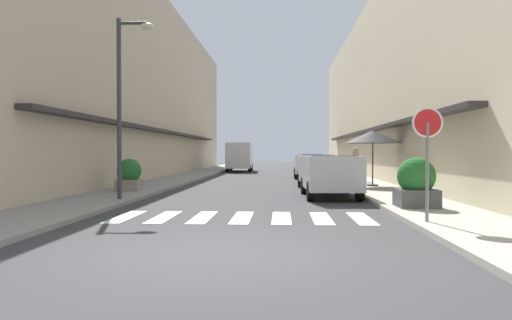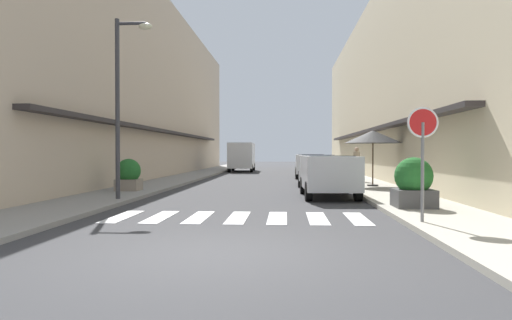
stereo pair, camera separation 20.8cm
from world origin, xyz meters
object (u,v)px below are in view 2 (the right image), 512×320
object	(u,v)px
parked_car_near	(328,171)
street_lamp	(123,90)
parked_car_mid	(317,166)
cafe_umbrella	(373,137)
planter_midblock	(129,175)
pedestrian_walking_near	(356,163)
round_street_sign	(423,134)
parked_car_far	(310,163)
delivery_van	(242,155)
planter_corner	(414,183)

from	to	relation	value
parked_car_near	street_lamp	distance (m)	7.40
parked_car_mid	cafe_umbrella	world-z (taller)	cafe_umbrella
parked_car_near	planter_midblock	size ratio (longest dim) A/B	3.37
street_lamp	cafe_umbrella	world-z (taller)	street_lamp
pedestrian_walking_near	round_street_sign	bearing A→B (deg)	20.51
parked_car_mid	parked_car_far	size ratio (longest dim) A/B	0.98
parked_car_near	delivery_van	xyz separation A→B (m)	(-5.14, 22.29, 0.48)
parked_car_far	delivery_van	xyz separation A→B (m)	(-5.14, 9.77, 0.48)
delivery_van	planter_midblock	size ratio (longest dim) A/B	4.48
delivery_van	pedestrian_walking_near	size ratio (longest dim) A/B	3.15
street_lamp	planter_corner	xyz separation A→B (m)	(8.49, -1.71, -2.79)
parked_car_mid	planter_corner	size ratio (longest dim) A/B	3.16
planter_midblock	parked_car_near	bearing A→B (deg)	-8.23
delivery_van	cafe_umbrella	xyz separation A→B (m)	(7.41, -18.22, 0.84)
street_lamp	pedestrian_walking_near	world-z (taller)	street_lamp
pedestrian_walking_near	planter_midblock	bearing A→B (deg)	-32.85
parked_car_mid	delivery_van	world-z (taller)	delivery_van
parked_car_near	cafe_umbrella	size ratio (longest dim) A/B	1.65
planter_corner	cafe_umbrella	bearing A→B (deg)	87.33
delivery_van	pedestrian_walking_near	distance (m)	16.46
delivery_van	planter_corner	size ratio (longest dim) A/B	4.09
parked_car_far	cafe_umbrella	world-z (taller)	cafe_umbrella
street_lamp	planter_corner	world-z (taller)	street_lamp
parked_car_near	delivery_van	bearing A→B (deg)	102.98
delivery_van	round_street_sign	xyz separation A→B (m)	(6.51, -28.79, 0.56)
parked_car_mid	round_street_sign	bearing A→B (deg)	-83.72
parked_car_mid	parked_car_near	bearing A→B (deg)	-90.00
cafe_umbrella	pedestrian_walking_near	bearing A→B (deg)	93.13
parked_car_near	delivery_van	distance (m)	22.87
street_lamp	cafe_umbrella	xyz separation A→B (m)	(8.86, 6.19, -1.30)
planter_corner	parked_car_mid	bearing A→B (deg)	101.00
planter_corner	parked_car_near	bearing A→B (deg)	116.44
street_lamp	planter_midblock	xyz separation A→B (m)	(-0.93, 3.21, -2.83)
delivery_van	cafe_umbrella	bearing A→B (deg)	-67.87
parked_car_near	planter_corner	world-z (taller)	parked_car_near
parked_car_near	cafe_umbrella	distance (m)	4.84
parked_car_far	planter_midblock	size ratio (longest dim) A/B	3.52
round_street_sign	pedestrian_walking_near	world-z (taller)	round_street_sign
round_street_sign	cafe_umbrella	xyz separation A→B (m)	(0.90, 10.57, 0.29)
planter_corner	parked_car_far	bearing A→B (deg)	96.65
parked_car_far	street_lamp	world-z (taller)	street_lamp
parked_car_mid	delivery_van	bearing A→B (deg)	107.48
parked_car_far	street_lamp	bearing A→B (deg)	-114.23
parked_car_far	cafe_umbrella	size ratio (longest dim) A/B	1.73
parked_car_far	delivery_van	size ratio (longest dim) A/B	0.79
cafe_umbrella	pedestrian_walking_near	xyz separation A→B (m)	(-0.19, 3.43, -1.22)
parked_car_mid	round_street_sign	world-z (taller)	round_street_sign
parked_car_far	cafe_umbrella	xyz separation A→B (m)	(2.27, -8.45, 1.33)
parked_car_mid	pedestrian_walking_near	size ratio (longest dim) A/B	2.44
round_street_sign	street_lamp	bearing A→B (deg)	151.14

